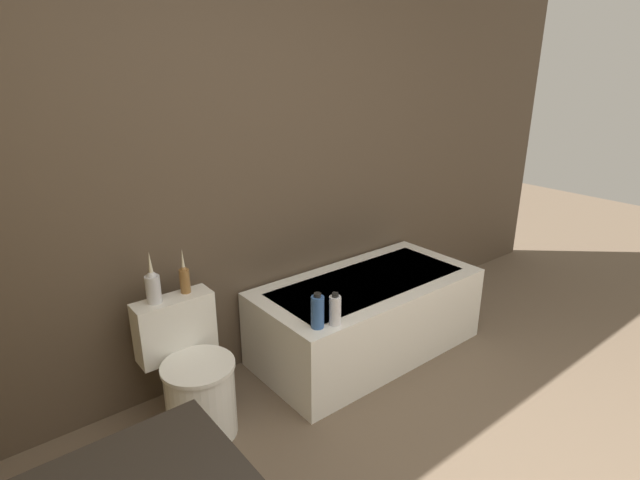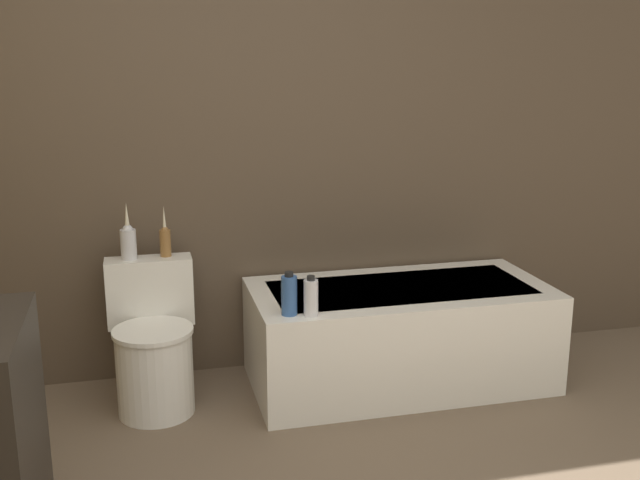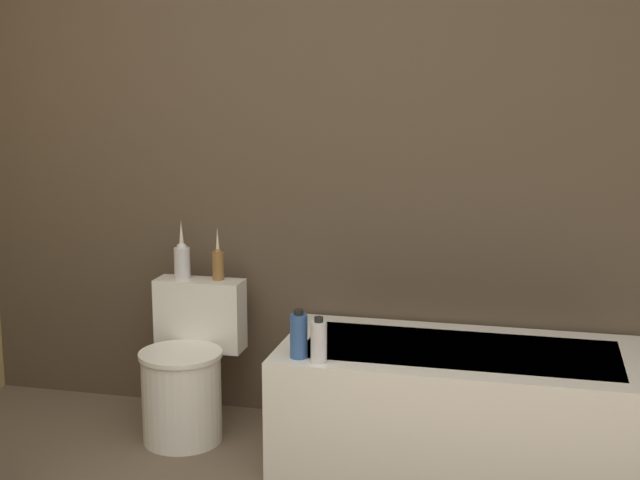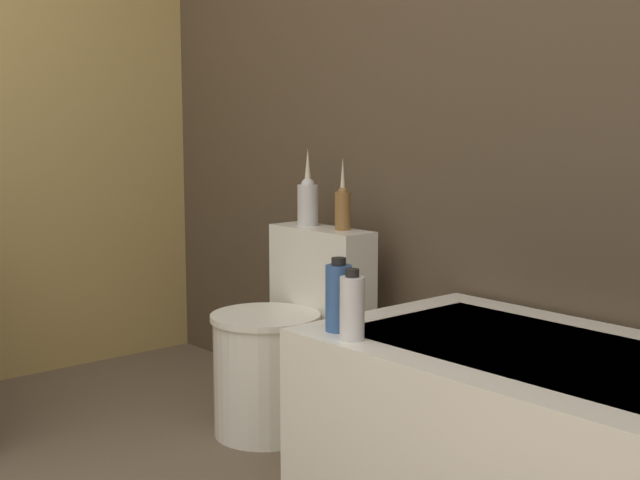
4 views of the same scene
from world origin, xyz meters
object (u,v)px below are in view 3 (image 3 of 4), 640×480
shampoo_bottle_tall (299,335)px  bathtub (458,406)px  toilet (187,373)px  vase_silver (218,262)px  vase_gold (182,259)px  shampoo_bottle_short (319,341)px

shampoo_bottle_tall → bathtub: bearing=22.7°
toilet → vase_silver: vase_silver is taller
toilet → shampoo_bottle_tall: shampoo_bottle_tall is taller
bathtub → toilet: size_ratio=2.18×
bathtub → shampoo_bottle_tall: bearing=-157.3°
vase_gold → shampoo_bottle_short: bearing=-33.0°
toilet → shampoo_bottle_tall: (0.58, -0.27, 0.30)m
toilet → vase_gold: 0.51m
vase_gold → shampoo_bottle_short: size_ratio=1.48×
vase_gold → shampoo_bottle_short: (0.75, -0.49, -0.18)m
vase_gold → vase_silver: bearing=3.2°
vase_silver → shampoo_bottle_short: size_ratio=1.34×
vase_gold → bathtub: bearing=-9.1°
toilet → shampoo_bottle_short: (0.67, -0.31, 0.29)m
toilet → vase_silver: (0.08, 0.19, 0.46)m
bathtub → toilet: (-1.19, 0.02, 0.04)m
vase_silver → shampoo_bottle_tall: size_ratio=1.25×
bathtub → shampoo_bottle_short: size_ratio=8.05×
toilet → shampoo_bottle_short: bearing=-24.5°
vase_silver → shampoo_bottle_short: vase_silver is taller
toilet → vase_gold: bearing=114.4°
shampoo_bottle_tall → shampoo_bottle_short: 0.10m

